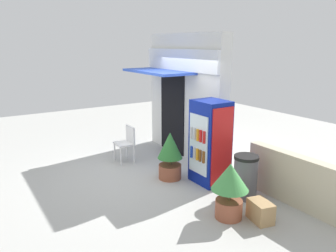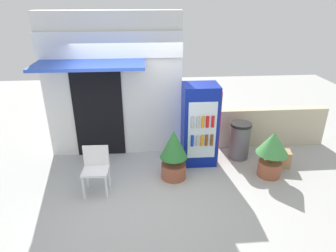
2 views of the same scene
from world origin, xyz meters
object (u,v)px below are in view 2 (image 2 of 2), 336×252
potted_plant_near_shop (174,153)px  potted_plant_curbside (272,150)px  drink_cooler (200,125)px  plastic_chair (96,166)px  cardboard_box (279,158)px  trash_bin (240,140)px

potted_plant_near_shop → potted_plant_curbside: 1.94m
drink_cooler → potted_plant_curbside: (1.33, -0.67, -0.29)m
potted_plant_near_shop → potted_plant_curbside: potted_plant_near_shop is taller
plastic_chair → potted_plant_curbside: potted_plant_curbside is taller
drink_cooler → potted_plant_near_shop: size_ratio=1.69×
plastic_chair → potted_plant_near_shop: potted_plant_near_shop is taller
potted_plant_near_shop → potted_plant_curbside: size_ratio=1.07×
potted_plant_near_shop → cardboard_box: 2.35m
potted_plant_near_shop → trash_bin: (1.53, 0.70, -0.14)m
plastic_chair → potted_plant_curbside: (3.39, 0.24, 0.05)m
cardboard_box → plastic_chair: bearing=-170.9°
drink_cooler → cardboard_box: bearing=-10.4°
plastic_chair → potted_plant_near_shop: bearing=12.5°
drink_cooler → potted_plant_near_shop: bearing=-135.8°
potted_plant_near_shop → trash_bin: potted_plant_near_shop is taller
drink_cooler → trash_bin: (0.93, 0.11, -0.45)m
trash_bin → potted_plant_near_shop: bearing=-155.6°
plastic_chair → cardboard_box: size_ratio=2.06×
drink_cooler → potted_plant_near_shop: 0.90m
potted_plant_near_shop → cardboard_box: (2.30, 0.28, -0.39)m
plastic_chair → potted_plant_near_shop: (1.45, 0.32, 0.03)m
drink_cooler → trash_bin: size_ratio=2.09×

